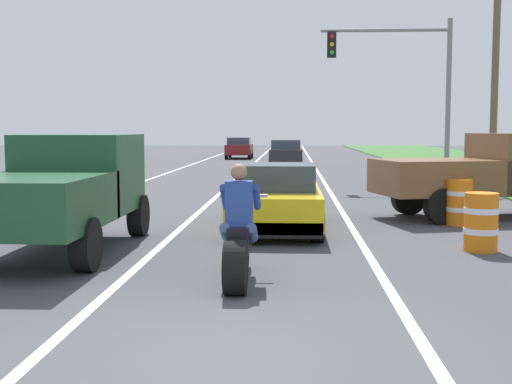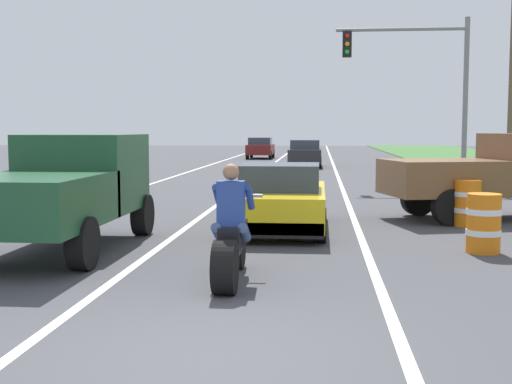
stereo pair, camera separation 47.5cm
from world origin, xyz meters
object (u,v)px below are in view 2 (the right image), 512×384
(traffic_light_mast_near, at_px, (425,75))
(distant_car_far_ahead, at_px, (305,153))
(construction_barrel_mid, at_px, (468,203))
(distant_car_further_ahead, at_px, (260,148))
(motorcycle_with_rider, at_px, (231,240))
(sports_car_yellow, at_px, (281,199))
(pickup_truck_right_shoulder_brown, at_px, (500,171))
(pickup_truck_left_lane_dark_green, at_px, (66,186))
(construction_barrel_nearest, at_px, (484,223))

(traffic_light_mast_near, xyz_separation_m, distant_car_far_ahead, (-4.49, 12.47, -3.23))
(construction_barrel_mid, bearing_deg, distant_car_further_ahead, 102.57)
(motorcycle_with_rider, height_order, sports_car_yellow, motorcycle_with_rider)
(pickup_truck_right_shoulder_brown, height_order, traffic_light_mast_near, traffic_light_mast_near)
(pickup_truck_right_shoulder_brown, bearing_deg, motorcycle_with_rider, -126.76)
(sports_car_yellow, bearing_deg, pickup_truck_left_lane_dark_green, -142.81)
(sports_car_yellow, bearing_deg, construction_barrel_nearest, -32.93)
(motorcycle_with_rider, xyz_separation_m, distant_car_further_ahead, (-3.05, 38.92, 0.18))
(pickup_truck_left_lane_dark_green, bearing_deg, construction_barrel_mid, 25.27)
(pickup_truck_right_shoulder_brown, bearing_deg, distant_car_far_ahead, 103.28)
(traffic_light_mast_near, distance_m, distant_car_far_ahead, 13.64)
(pickup_truck_right_shoulder_brown, relative_size, traffic_light_mast_near, 0.86)
(sports_car_yellow, relative_size, distant_car_far_ahead, 1.08)
(motorcycle_with_rider, height_order, construction_barrel_nearest, motorcycle_with_rider)
(motorcycle_with_rider, xyz_separation_m, distant_car_far_ahead, (0.37, 28.15, 0.18))
(sports_car_yellow, xyz_separation_m, pickup_truck_left_lane_dark_green, (-3.54, -2.69, 0.48))
(sports_car_yellow, bearing_deg, traffic_light_mast_near, 67.40)
(motorcycle_with_rider, height_order, distant_car_further_ahead, motorcycle_with_rider)
(construction_barrel_mid, bearing_deg, pickup_truck_left_lane_dark_green, -154.73)
(distant_car_far_ahead, bearing_deg, construction_barrel_mid, -79.95)
(distant_car_far_ahead, bearing_deg, traffic_light_mast_near, -70.21)
(construction_barrel_nearest, bearing_deg, pickup_truck_left_lane_dark_green, -176.84)
(pickup_truck_right_shoulder_brown, relative_size, construction_barrel_mid, 5.14)
(sports_car_yellow, distance_m, distant_car_further_ahead, 34.15)
(pickup_truck_right_shoulder_brown, distance_m, construction_barrel_mid, 1.78)
(motorcycle_with_rider, distance_m, pickup_truck_left_lane_dark_green, 3.91)
(sports_car_yellow, xyz_separation_m, construction_barrel_mid, (3.95, 0.85, -0.13))
(pickup_truck_right_shoulder_brown, xyz_separation_m, distant_car_far_ahead, (-4.96, 21.02, -0.33))
(pickup_truck_right_shoulder_brown, height_order, distant_car_far_ahead, pickup_truck_right_shoulder_brown)
(motorcycle_with_rider, bearing_deg, pickup_truck_left_lane_dark_green, 144.47)
(traffic_light_mast_near, bearing_deg, pickup_truck_left_lane_dark_green, -120.82)
(pickup_truck_left_lane_dark_green, height_order, distant_car_far_ahead, pickup_truck_left_lane_dark_green)
(pickup_truck_right_shoulder_brown, height_order, construction_barrel_mid, pickup_truck_right_shoulder_brown)
(pickup_truck_left_lane_dark_green, bearing_deg, traffic_light_mast_near, 59.18)
(pickup_truck_right_shoulder_brown, height_order, construction_barrel_nearest, pickup_truck_right_shoulder_brown)
(pickup_truck_left_lane_dark_green, xyz_separation_m, construction_barrel_mid, (7.49, 3.54, -0.60))
(motorcycle_with_rider, xyz_separation_m, construction_barrel_nearest, (3.93, 2.65, -0.09))
(motorcycle_with_rider, bearing_deg, construction_barrel_nearest, 33.98)
(motorcycle_with_rider, relative_size, pickup_truck_left_lane_dark_green, 0.46)
(traffic_light_mast_near, bearing_deg, motorcycle_with_rider, -107.20)
(pickup_truck_left_lane_dark_green, distance_m, construction_barrel_nearest, 7.12)
(pickup_truck_right_shoulder_brown, bearing_deg, sports_car_yellow, -156.09)
(sports_car_yellow, height_order, distant_car_far_ahead, distant_car_far_ahead)
(sports_car_yellow, relative_size, traffic_light_mast_near, 0.72)
(pickup_truck_left_lane_dark_green, distance_m, distant_car_further_ahead, 36.67)
(construction_barrel_nearest, relative_size, distant_car_further_ahead, 0.25)
(construction_barrel_mid, bearing_deg, traffic_light_mast_near, 86.98)
(motorcycle_with_rider, xyz_separation_m, sports_car_yellow, (0.38, 4.94, 0.04))
(pickup_truck_right_shoulder_brown, bearing_deg, distant_car_further_ahead, 104.78)
(pickup_truck_left_lane_dark_green, height_order, distant_car_further_ahead, pickup_truck_left_lane_dark_green)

